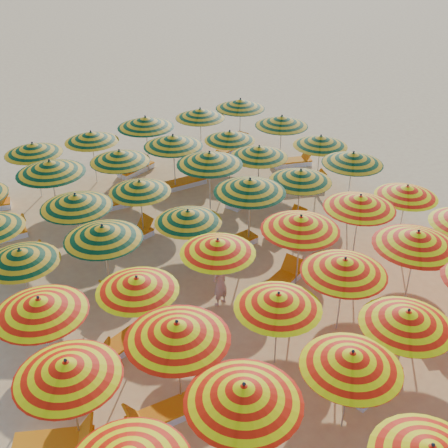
{
  "coord_description": "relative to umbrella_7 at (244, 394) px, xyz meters",
  "views": [
    {
      "loc": [
        -7.74,
        -12.13,
        10.35
      ],
      "look_at": [
        0.0,
        0.5,
        1.6
      ],
      "focal_mm": 45.0,
      "sensor_mm": 36.0,
      "label": 1
    }
  ],
  "objects": [
    {
      "name": "umbrella_27",
      "position": [
        4.94,
        7.18,
        0.04
      ],
      "size": [
        2.75,
        2.75,
        2.51
      ],
      "color": "silver",
      "rests_on": "ground"
    },
    {
      "name": "beachgoer_a",
      "position": [
        2.42,
        4.89,
        -1.45
      ],
      "size": [
        0.6,
        0.47,
        1.44
      ],
      "primitive_type": "imported",
      "rotation": [
        0.0,
        0.0,
        3.41
      ],
      "color": "tan",
      "rests_on": "ground"
    },
    {
      "name": "umbrella_24",
      "position": [
        -2.36,
        7.36,
        -0.24
      ],
      "size": [
        2.41,
        2.41,
        2.2
      ],
      "color": "silver",
      "rests_on": "ground"
    },
    {
      "name": "umbrella_14",
      "position": [
        2.37,
        2.11,
        -0.18
      ],
      "size": [
        2.52,
        2.52,
        2.26
      ],
      "color": "silver",
      "rests_on": "ground"
    },
    {
      "name": "umbrella_45",
      "position": [
        4.53,
        14.33,
        0.02
      ],
      "size": [
        3.0,
        3.0,
        2.5
      ],
      "color": "silver",
      "rests_on": "ground"
    },
    {
      "name": "lounger_18",
      "position": [
        6.5,
        9.84,
        -2.02
      ],
      "size": [
        1.82,
        1.25,
        0.69
      ],
      "rotation": [
        0.0,
        0.0,
        0.43
      ],
      "color": "white",
      "rests_on": "ground"
    },
    {
      "name": "lounger_20",
      "position": [
        -2.16,
        11.88,
        -2.02
      ],
      "size": [
        1.77,
        0.71,
        0.69
      ],
      "rotation": [
        0.0,
        0.0,
        -0.08
      ],
      "color": "white",
      "rests_on": "ground"
    },
    {
      "name": "umbrella_38",
      "position": [
        2.38,
        11.92,
        -0.11
      ],
      "size": [
        2.74,
        2.74,
        2.34
      ],
      "color": "silver",
      "rests_on": "ground"
    },
    {
      "name": "umbrella_33",
      "position": [
        4.9,
        9.71,
        0.05
      ],
      "size": [
        2.93,
        2.93,
        2.52
      ],
      "color": "silver",
      "rests_on": "ground"
    },
    {
      "name": "umbrella_40",
      "position": [
        7.06,
        11.8,
        -0.25
      ],
      "size": [
        2.35,
        2.35,
        2.18
      ],
      "color": "silver",
      "rests_on": "ground"
    },
    {
      "name": "umbrella_12",
      "position": [
        -2.64,
        2.46,
        -0.08
      ],
      "size": [
        2.77,
        2.77,
        2.37
      ],
      "color": "silver",
      "rests_on": "ground"
    },
    {
      "name": "umbrella_9",
      "position": [
        4.47,
        0.03,
        -0.15
      ],
      "size": [
        2.21,
        2.21,
        2.3
      ],
      "color": "silver",
      "rests_on": "ground"
    },
    {
      "name": "umbrella_22",
      "position": [
        7.34,
        4.62,
        -0.06
      ],
      "size": [
        2.36,
        2.36,
        2.4
      ],
      "color": "silver",
      "rests_on": "ground"
    },
    {
      "name": "lounger_17",
      "position": [
        1.58,
        9.45,
        -2.02
      ],
      "size": [
        1.82,
        0.95,
        0.69
      ],
      "rotation": [
        0.0,
        0.0,
        0.23
      ],
      "color": "white",
      "rests_on": "ground"
    },
    {
      "name": "umbrella_39",
      "position": [
        4.63,
        12.02,
        -0.03
      ],
      "size": [
        2.4,
        2.4,
        2.44
      ],
      "color": "silver",
      "rests_on": "ground"
    },
    {
      "name": "lounger_23",
      "position": [
        10.18,
        11.53,
        -2.02
      ],
      "size": [
        1.83,
        1.08,
        0.69
      ],
      "rotation": [
        0.0,
        0.0,
        -0.31
      ],
      "color": "white",
      "rests_on": "ground"
    },
    {
      "name": "umbrella_19",
      "position": [
        -0.21,
        4.52,
        -0.21
      ],
      "size": [
        2.33,
        2.33,
        2.23
      ],
      "color": "silver",
      "rests_on": "ground"
    },
    {
      "name": "umbrella_32",
      "position": [
        2.08,
        9.49,
        -0.23
      ],
      "size": [
        2.77,
        2.77,
        2.21
      ],
      "color": "silver",
      "rests_on": "ground"
    },
    {
      "name": "umbrella_31",
      "position": [
        -0.15,
        9.31,
        -0.07
      ],
      "size": [
        2.52,
        2.52,
        2.39
      ],
      "color": "silver",
      "rests_on": "ground"
    },
    {
      "name": "umbrella_41",
      "position": [
        9.58,
        11.71,
        -0.08
      ],
      "size": [
        2.6,
        2.6,
        2.38
      ],
      "color": "silver",
      "rests_on": "ground"
    },
    {
      "name": "umbrella_7",
      "position": [
        0.0,
        0.0,
        0.0
      ],
      "size": [
        2.95,
        2.95,
        2.47
      ],
      "color": "silver",
      "rests_on": "ground"
    },
    {
      "name": "umbrella_29",
      "position": [
        9.5,
        7.28,
        -0.09
      ],
      "size": [
        2.89,
        2.89,
        2.37
      ],
      "color": "silver",
      "rests_on": "ground"
    },
    {
      "name": "umbrella_18",
      "position": [
        -2.55,
        4.76,
        -0.08
      ],
      "size": [
        2.87,
        2.87,
        2.38
      ],
      "color": "silver",
      "rests_on": "ground"
    },
    {
      "name": "umbrella_44",
      "position": [
        2.2,
        14.42,
        -0.17
      ],
      "size": [
        2.79,
        2.79,
        2.28
      ],
      "color": "silver",
      "rests_on": "ground"
    },
    {
      "name": "umbrella_46",
      "position": [
        7.19,
        14.44,
        -0.12
      ],
      "size": [
        2.85,
        2.85,
        2.33
      ],
      "color": "silver",
      "rests_on": "ground"
    },
    {
      "name": "umbrella_47",
      "position": [
        9.29,
        14.46,
        -0.07
      ],
      "size": [
        2.92,
        2.92,
        2.39
      ],
      "color": "silver",
      "rests_on": "ground"
    },
    {
      "name": "umbrella_28",
      "position": [
        7.04,
        7.2,
        -0.14
      ],
      "size": [
        2.53,
        2.53,
        2.31
      ],
      "color": "silver",
      "rests_on": "ground"
    },
    {
      "name": "lounger_10",
      "position": [
        -0.81,
        4.61,
        -2.02
      ],
      "size": [
        1.83,
        1.13,
        0.69
      ],
      "rotation": [
        0.0,
        0.0,
        3.49
      ],
      "color": "white",
      "rests_on": "ground"
    },
    {
      "name": "lounger_11",
      "position": [
        4.41,
        4.64,
        -2.02
      ],
      "size": [
        1.82,
        1.17,
        0.69
      ],
      "rotation": [
        0.0,
        0.0,
        0.38
      ],
      "color": "white",
      "rests_on": "ground"
    },
    {
      "name": "lounger_14",
      "position": [
        4.34,
        7.25,
        -2.02
      ],
      "size": [
        1.78,
        0.75,
        0.69
      ],
      "rotation": [
        0.0,
        0.0,
        3.24
      ],
      "color": "white",
      "rests_on": "ground"
    },
    {
      "name": "umbrella_37",
      "position": [
        -0.15,
        11.94,
        0.05
      ],
      "size": [
        3.11,
        3.11,
        2.53
      ],
      "color": "silver",
      "rests_on": "ground"
    },
    {
      "name": "umbrella_20",
      "position": [
        2.38,
        4.93,
        -0.19
      ],
      "size": [
        2.52,
        2.52,
        2.25
      ],
      "color": "silver",
      "rests_on": "ground"
    },
    {
      "name": "lounger_21",
      "position": [
        1.78,
        12.05,
        -2.02
      ],
      "size": [
        1.76,
        0.68,
        0.69
      ],
      "rotation": [
        0.0,
        0.0,
        3.09
      ],
      "color": "white",
      "rests_on": "ground"
    },
    {
      "name": "lounger_26",
      "position": [
        8.79,
        14.26,
        -2.02
      ],
      "size": [
        1.83,
        1.1,
        0.69
      ],
      "rotation": [
        0.0,
        0.0,
        0.32
      ],
      "color": "white",
      "rests_on": "ground"
    },
    {
      "name": "umbrella_15",
      "position": [
        4.57,
        2.26,
        -0.07
      ],
      "size": [
        2.48,
        2.48,
        2.39
      ],
      "color": "silver",
      "rests_on": "ground"
    },
    {
      "name": "lounger_22",
      "position": [
        5.23,
        12.21,
        -2.02
      ],
      "size": [
        1.74,
        0.61,
        0.69
      ],
      "rotation": [
        0.0,
        0.0,
        -0.01
      ],
      "color": "white",
      "rests_on": "ground"
    },
    {
      "name": "lounger_15",
      "position": [
        6.54,
        7.17,
        -2.02
      ],
      "size": [
        1.82,
        1.01,
        0.69
      ],
      "rotation": [
        0.0,
        0.0,
        0.26
      ],
      "color": "white",
      "rests_on": "ground"
    },
    {
      "name": "beachgoer_b",
      "position": [
        6.54,
        6.1,
        -1.54
      ],
      "size": [
        0.63,
        0.5,
        1.26
      ],
      "primitive_type": "imported",
      "rotation": [
        0.0,
        0.0,
        3.18
      ],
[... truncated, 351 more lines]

